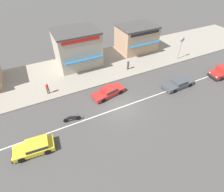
% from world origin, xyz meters
% --- Properties ---
extents(ground_plane, '(160.00, 160.00, 0.00)m').
position_xyz_m(ground_plane, '(0.00, 0.00, 0.00)').
color(ground_plane, '#4C4947').
extents(lane_centre_stripe, '(50.40, 0.14, 0.01)m').
position_xyz_m(lane_centre_stripe, '(0.00, 0.00, 0.00)').
color(lane_centre_stripe, silver).
rests_on(lane_centre_stripe, ground).
extents(kerb_strip, '(68.00, 10.00, 0.15)m').
position_xyz_m(kerb_strip, '(0.00, 9.96, 0.07)').
color(kerb_strip, '#9E9384').
rests_on(kerb_strip, ground).
extents(hatchback_yellow_1, '(3.80, 1.96, 1.10)m').
position_xyz_m(hatchback_yellow_1, '(-9.77, -1.54, 0.59)').
color(hatchback_yellow_1, yellow).
rests_on(hatchback_yellow_1, ground).
extents(sedan_dark_grey_2, '(4.57, 1.91, 1.06)m').
position_xyz_m(sedan_dark_grey_2, '(8.89, 0.15, 0.53)').
color(sedan_dark_grey_2, '#47494F').
rests_on(sedan_dark_grey_2, ground).
extents(sedan_red_3, '(4.59, 2.36, 1.06)m').
position_xyz_m(sedan_red_3, '(-0.26, 2.75, 0.53)').
color(sedan_red_3, red).
rests_on(sedan_red_3, ground).
extents(motorcycle_0, '(1.88, 0.60, 0.80)m').
position_xyz_m(motorcycle_0, '(-5.70, 0.48, 0.42)').
color(motorcycle_0, black).
rests_on(motorcycle_0, ground).
extents(street_clock, '(0.70, 0.22, 3.68)m').
position_xyz_m(street_clock, '(14.00, 5.91, 2.93)').
color(street_clock, '#9E9EA3').
rests_on(street_clock, kerb_strip).
extents(pedestrian_near_clock, '(0.34, 0.34, 1.55)m').
position_xyz_m(pedestrian_near_clock, '(4.89, 6.74, 1.04)').
color(pedestrian_near_clock, '#4C4238').
rests_on(pedestrian_near_clock, kerb_strip).
extents(pedestrian_mid_kerb, '(0.34, 0.34, 1.58)m').
position_xyz_m(pedestrian_mid_kerb, '(-7.12, 6.24, 1.07)').
color(pedestrian_mid_kerb, '#4C4238').
rests_on(pedestrian_mid_kerb, kerb_strip).
extents(shopfront_mid_block, '(6.44, 6.17, 5.31)m').
position_xyz_m(shopfront_mid_block, '(-1.20, 11.87, 2.81)').
color(shopfront_mid_block, '#B2A893').
rests_on(shopfront_mid_block, kerb_strip).
extents(shopfront_far_kios, '(6.47, 5.60, 4.28)m').
position_xyz_m(shopfront_far_kios, '(9.60, 12.07, 2.30)').
color(shopfront_far_kios, tan).
rests_on(shopfront_far_kios, kerb_strip).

